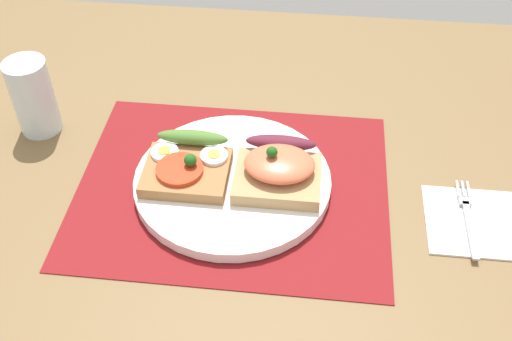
# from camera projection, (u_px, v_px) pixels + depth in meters

# --- Properties ---
(ground_plane) EXTENTS (1.20, 0.90, 0.03)m
(ground_plane) POSITION_uv_depth(u_px,v_px,m) (233.00, 196.00, 0.80)
(ground_plane) COLOR brown
(placemat) EXTENTS (0.39, 0.32, 0.00)m
(placemat) POSITION_uv_depth(u_px,v_px,m) (233.00, 186.00, 0.79)
(placemat) COLOR maroon
(placemat) RESTS_ON ground_plane
(plate) EXTENTS (0.25, 0.25, 0.01)m
(plate) POSITION_uv_depth(u_px,v_px,m) (233.00, 181.00, 0.78)
(plate) COLOR white
(plate) RESTS_ON placemat
(sandwich_egg_tomato) EXTENTS (0.11, 0.10, 0.04)m
(sandwich_egg_tomato) POSITION_uv_depth(u_px,v_px,m) (187.00, 165.00, 0.78)
(sandwich_egg_tomato) COLOR #A06E40
(sandwich_egg_tomato) RESTS_ON plate
(sandwich_salmon) EXTENTS (0.11, 0.10, 0.05)m
(sandwich_salmon) POSITION_uv_depth(u_px,v_px,m) (278.00, 170.00, 0.76)
(sandwich_salmon) COLOR tan
(sandwich_salmon) RESTS_ON plate
(napkin) EXTENTS (0.12, 0.11, 0.01)m
(napkin) POSITION_uv_depth(u_px,v_px,m) (474.00, 221.00, 0.75)
(napkin) COLOR white
(napkin) RESTS_ON ground_plane
(fork) EXTENTS (0.02, 0.13, 0.00)m
(fork) POSITION_uv_depth(u_px,v_px,m) (468.00, 215.00, 0.75)
(fork) COLOR #B7B7BC
(fork) RESTS_ON napkin
(drinking_glass) EXTENTS (0.06, 0.06, 0.11)m
(drinking_glass) POSITION_uv_depth(u_px,v_px,m) (33.00, 97.00, 0.84)
(drinking_glass) COLOR silver
(drinking_glass) RESTS_ON ground_plane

